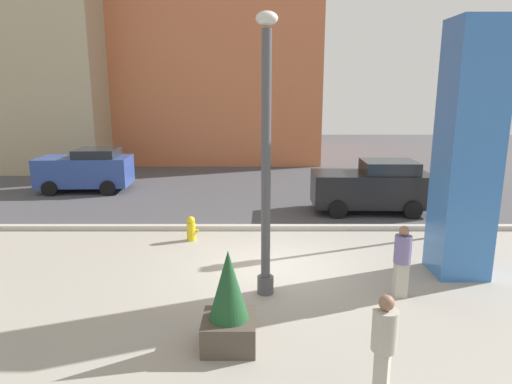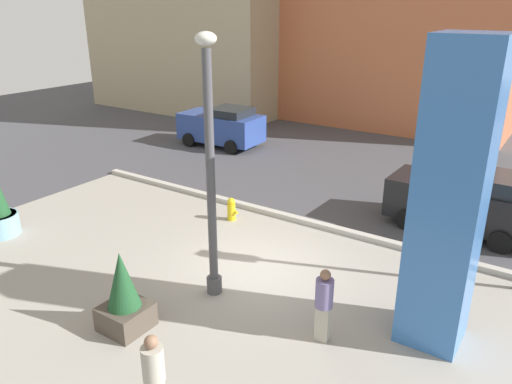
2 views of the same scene
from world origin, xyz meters
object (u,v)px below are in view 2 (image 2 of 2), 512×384
at_px(pedestrian_by_curb, 324,302).
at_px(lamp_post, 211,178).
at_px(car_far_lane, 465,201).
at_px(pedestrian_crossing, 154,375).
at_px(car_intersection, 222,126).
at_px(potted_plant_near_left, 124,297).
at_px(art_pillar_blue, 449,202).
at_px(fire_hydrant, 231,209).

bearing_deg(pedestrian_by_curb, lamp_post, 176.43).
relative_size(car_far_lane, pedestrian_crossing, 2.57).
xyz_separation_m(car_far_lane, pedestrian_crossing, (-2.45, -10.40, -0.03)).
xyz_separation_m(car_intersection, pedestrian_by_curb, (10.63, -10.56, -0.06)).
relative_size(potted_plant_near_left, car_intersection, 0.45).
distance_m(car_far_lane, pedestrian_by_curb, 7.14).
bearing_deg(art_pillar_blue, car_far_lane, 96.54).
relative_size(fire_hydrant, pedestrian_by_curb, 0.46).
bearing_deg(pedestrian_crossing, fire_hydrant, 117.73).
bearing_deg(car_far_lane, car_intersection, 163.38).
bearing_deg(art_pillar_blue, potted_plant_near_left, -148.73).
bearing_deg(car_far_lane, lamp_post, -120.58).
relative_size(lamp_post, art_pillar_blue, 0.99).
distance_m(potted_plant_near_left, pedestrian_by_curb, 4.09).
bearing_deg(pedestrian_crossing, art_pillar_blue, 56.53).
xyz_separation_m(fire_hydrant, pedestrian_crossing, (3.74, -7.12, 0.55)).
xyz_separation_m(potted_plant_near_left, pedestrian_by_curb, (3.60, 1.93, 0.13)).
xyz_separation_m(potted_plant_near_left, fire_hydrant, (-1.46, 5.70, -0.40)).
bearing_deg(car_intersection, art_pillar_blue, -36.58).
bearing_deg(lamp_post, art_pillar_blue, 13.81).
relative_size(lamp_post, fire_hydrant, 7.88).
distance_m(potted_plant_near_left, car_far_lane, 10.15).
relative_size(fire_hydrant, pedestrian_crossing, 0.45).
bearing_deg(lamp_post, pedestrian_by_curb, -3.57).
height_order(art_pillar_blue, pedestrian_crossing, art_pillar_blue).
bearing_deg(car_intersection, car_far_lane, -16.62).
distance_m(fire_hydrant, pedestrian_by_curb, 6.33).
bearing_deg(art_pillar_blue, fire_hydrant, 160.52).
relative_size(lamp_post, pedestrian_crossing, 3.57).
relative_size(art_pillar_blue, pedestrian_crossing, 3.62).
relative_size(lamp_post, potted_plant_near_left, 3.31).
bearing_deg(lamp_post, pedestrian_crossing, -65.62).
bearing_deg(fire_hydrant, pedestrian_by_curb, -36.63).
xyz_separation_m(lamp_post, pedestrian_by_curb, (2.92, -0.18, -1.98)).
bearing_deg(fire_hydrant, potted_plant_near_left, -75.65).
xyz_separation_m(potted_plant_near_left, car_intersection, (-7.03, 12.49, 0.19)).
relative_size(lamp_post, car_intersection, 1.48).
xyz_separation_m(fire_hydrant, car_intersection, (-5.57, 6.79, 0.58)).
bearing_deg(car_intersection, pedestrian_crossing, -56.21).
bearing_deg(car_far_lane, pedestrian_by_curb, -99.14).
distance_m(lamp_post, potted_plant_near_left, 3.07).
bearing_deg(art_pillar_blue, pedestrian_by_curb, -143.16).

